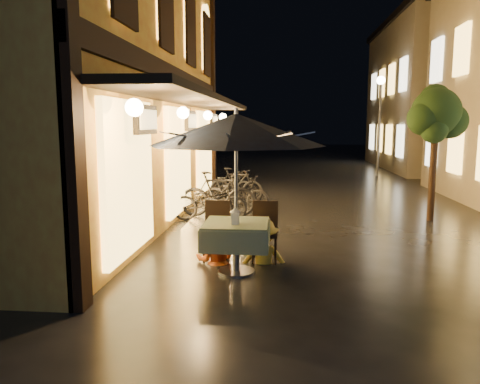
# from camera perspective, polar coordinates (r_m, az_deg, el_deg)

# --- Properties ---
(ground) EXTENTS (90.00, 90.00, 0.00)m
(ground) POSITION_cam_1_polar(r_m,az_deg,el_deg) (7.04, 13.67, -10.45)
(ground) COLOR black
(ground) RESTS_ON ground
(west_building) EXTENTS (5.90, 11.40, 7.40)m
(west_building) POSITION_cam_1_polar(r_m,az_deg,el_deg) (11.69, -19.07, 15.12)
(west_building) COLOR orange
(west_building) RESTS_ON ground
(east_building_far) EXTENTS (7.30, 10.30, 7.30)m
(east_building_far) POSITION_cam_1_polar(r_m,az_deg,el_deg) (26.07, 24.90, 10.69)
(east_building_far) COLOR #ACA089
(east_building_far) RESTS_ON ground
(street_tree) EXTENTS (1.43, 1.20, 3.15)m
(street_tree) POSITION_cam_1_polar(r_m,az_deg,el_deg) (11.63, 22.84, 8.58)
(street_tree) COLOR black
(street_tree) RESTS_ON ground
(streetlamp_far) EXTENTS (0.36, 0.36, 4.23)m
(streetlamp_far) POSITION_cam_1_polar(r_m,az_deg,el_deg) (21.00, 16.67, 9.83)
(streetlamp_far) COLOR #59595E
(streetlamp_far) RESTS_ON ground
(cafe_table) EXTENTS (0.99, 0.99, 0.78)m
(cafe_table) POSITION_cam_1_polar(r_m,az_deg,el_deg) (7.03, -0.46, -5.25)
(cafe_table) COLOR #59595E
(cafe_table) RESTS_ON ground
(patio_umbrella) EXTENTS (2.60, 2.60, 2.46)m
(patio_umbrella) POSITION_cam_1_polar(r_m,az_deg,el_deg) (6.84, -0.48, 7.57)
(patio_umbrella) COLOR #59595E
(patio_umbrella) RESTS_ON ground
(cafe_chair_left) EXTENTS (0.42, 0.42, 0.97)m
(cafe_chair_left) POSITION_cam_1_polar(r_m,az_deg,el_deg) (7.80, -2.84, -4.27)
(cafe_chair_left) COLOR black
(cafe_chair_left) RESTS_ON ground
(cafe_chair_right) EXTENTS (0.42, 0.42, 0.97)m
(cafe_chair_right) POSITION_cam_1_polar(r_m,az_deg,el_deg) (7.73, 3.06, -4.39)
(cafe_chair_right) COLOR black
(cafe_chair_right) RESTS_ON ground
(table_lantern) EXTENTS (0.16, 0.16, 0.25)m
(table_lantern) POSITION_cam_1_polar(r_m,az_deg,el_deg) (6.83, -0.58, -2.82)
(table_lantern) COLOR white
(table_lantern) RESTS_ON cafe_table
(person_orange) EXTENTS (0.69, 0.55, 1.38)m
(person_orange) POSITION_cam_1_polar(r_m,az_deg,el_deg) (7.58, -3.00, -3.49)
(person_orange) COLOR #BE4E1D
(person_orange) RESTS_ON ground
(person_yellow) EXTENTS (0.95, 0.62, 1.38)m
(person_yellow) POSITION_cam_1_polar(r_m,az_deg,el_deg) (7.57, 2.89, -3.51)
(person_yellow) COLOR yellow
(person_yellow) RESTS_ON ground
(bicycle_0) EXTENTS (1.77, 0.70, 0.91)m
(bicycle_0) POSITION_cam_1_polar(r_m,az_deg,el_deg) (10.85, -3.74, -1.15)
(bicycle_0) COLOR black
(bicycle_0) RESTS_ON ground
(bicycle_1) EXTENTS (1.87, 0.69, 1.10)m
(bicycle_1) POSITION_cam_1_polar(r_m,az_deg,el_deg) (11.32, -2.72, -0.26)
(bicycle_1) COLOR black
(bicycle_1) RESTS_ON ground
(bicycle_2) EXTENTS (1.85, 1.01, 0.92)m
(bicycle_2) POSITION_cam_1_polar(r_m,az_deg,el_deg) (11.99, -0.44, -0.20)
(bicycle_2) COLOR black
(bicycle_2) RESTS_ON ground
(bicycle_3) EXTENTS (1.68, 0.81, 0.98)m
(bicycle_3) POSITION_cam_1_polar(r_m,az_deg,el_deg) (13.53, -0.48, 0.89)
(bicycle_3) COLOR black
(bicycle_3) RESTS_ON ground
(bicycle_4) EXTENTS (1.68, 0.93, 0.83)m
(bicycle_4) POSITION_cam_1_polar(r_m,az_deg,el_deg) (14.28, -1.45, 1.00)
(bicycle_4) COLOR black
(bicycle_4) RESTS_ON ground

